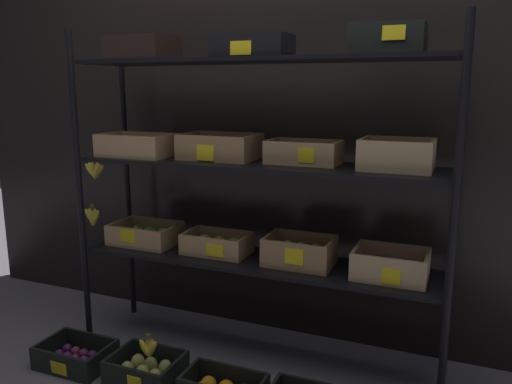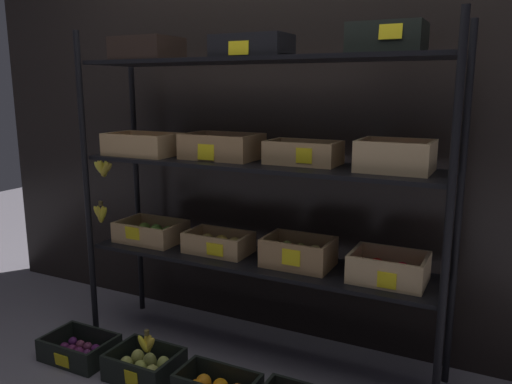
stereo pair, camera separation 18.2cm
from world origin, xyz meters
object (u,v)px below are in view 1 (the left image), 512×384
crate_ground_pear (146,371)px  banana_bunch_loose (149,347)px  display_rack (252,168)px  crate_ground_plum (76,357)px

crate_ground_pear → banana_bunch_loose: bearing=-2.6°
display_rack → crate_ground_plum: display_rack is taller
display_rack → crate_ground_plum: (-0.79, -0.43, -0.96)m
banana_bunch_loose → crate_ground_plum: bearing=-178.2°
display_rack → crate_ground_plum: size_ratio=5.46×
display_rack → banana_bunch_loose: 0.98m
crate_ground_plum → crate_ground_pear: bearing=2.0°
display_rack → crate_ground_pear: bearing=-132.1°
display_rack → crate_ground_pear: 1.10m
display_rack → banana_bunch_loose: bearing=-130.2°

